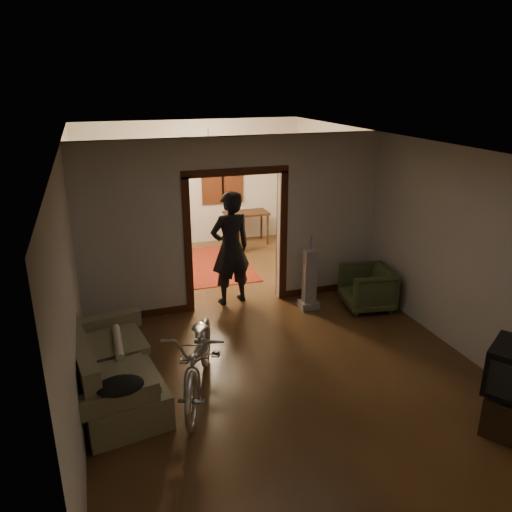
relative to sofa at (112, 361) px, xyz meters
name	(u,v)px	position (x,y,z in m)	size (l,w,h in m)	color
floor	(250,321)	(2.15, 1.30, -0.45)	(5.00, 8.50, 0.01)	#3E2613
ceiling	(249,141)	(2.15, 1.30, 2.35)	(5.00, 8.50, 0.01)	white
wall_back	(192,184)	(2.15, 5.55, 0.95)	(5.00, 0.02, 2.80)	beige
wall_left	(72,255)	(-0.35, 1.30, 0.95)	(0.02, 8.50, 2.80)	beige
wall_right	(395,223)	(4.65, 1.30, 0.95)	(0.02, 8.50, 2.80)	beige
partition_wall	(236,224)	(2.15, 2.05, 0.95)	(5.00, 0.14, 2.80)	beige
door_casing	(236,241)	(2.15, 2.05, 0.65)	(1.74, 0.20, 2.32)	#3E1B0E
far_window	(222,175)	(2.85, 5.51, 1.10)	(0.98, 0.06, 1.28)	black
chandelier	(209,151)	(2.15, 3.80, 1.90)	(0.24, 0.24, 0.24)	#FFE0A5
light_switch	(297,228)	(3.20, 1.98, 0.80)	(0.08, 0.01, 0.12)	silver
sofa	(112,361)	(0.00, 0.00, 0.00)	(0.89, 1.97, 0.91)	#636342
rolled_paper	(118,342)	(0.10, 0.30, 0.08)	(0.10, 0.10, 0.81)	beige
jacket	(120,386)	(0.05, -0.91, 0.23)	(0.49, 0.37, 0.14)	black
bicycle	(200,356)	(1.01, -0.31, 0.06)	(0.67, 1.94, 1.02)	silver
armchair	(367,288)	(4.14, 1.17, -0.10)	(0.76, 0.78, 0.71)	#414B2A
tv_stand	(509,414)	(3.99, -2.07, -0.22)	(0.50, 0.46, 0.46)	black
vacuum	(310,280)	(3.23, 1.46, 0.06)	(0.31, 0.25, 1.02)	gray
person	(230,248)	(2.08, 2.12, 0.52)	(0.71, 0.46, 1.94)	black
oriental_rug	(205,266)	(2.02, 3.96, -0.44)	(1.76, 2.31, 0.02)	maroon
locker	(128,209)	(0.68, 5.32, 0.53)	(0.98, 0.55, 1.97)	#29341F
globe	(124,164)	(0.68, 5.32, 1.49)	(0.29, 0.29, 0.29)	#1E5972
desk	(246,228)	(3.29, 5.12, -0.09)	(0.99, 0.56, 0.74)	#321D10
desk_chair	(234,234)	(2.83, 4.57, -0.02)	(0.38, 0.38, 0.86)	#321D10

